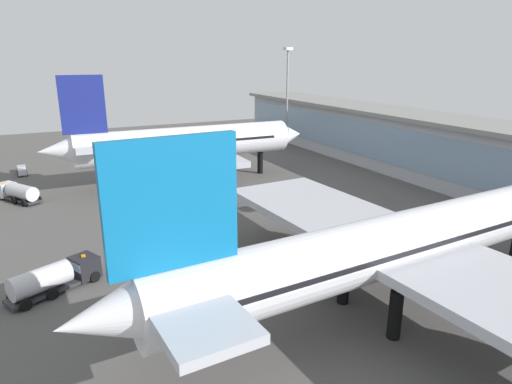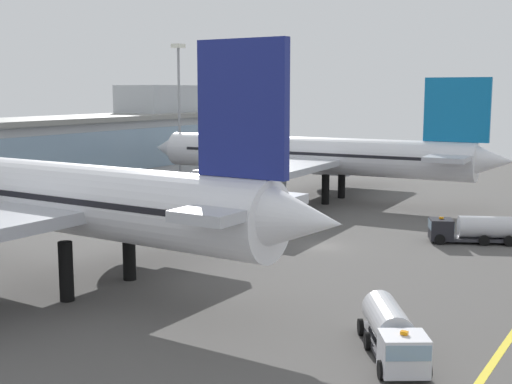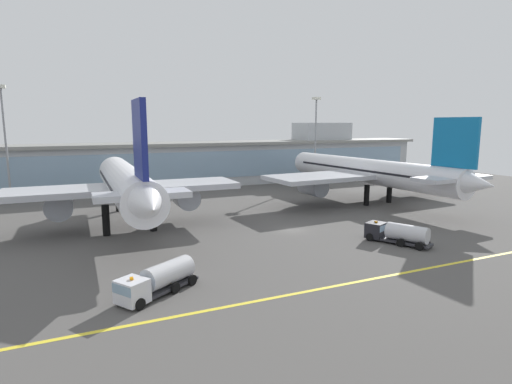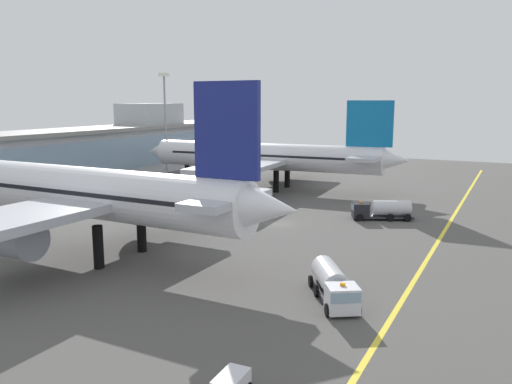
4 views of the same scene
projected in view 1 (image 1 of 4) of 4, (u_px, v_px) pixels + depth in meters
The scene contains 8 objects.
ground_plane at pixel (158, 236), 57.88m from camera, with size 194.89×194.89×0.00m, color #514F4C.
terminal_building at pixel (468, 153), 77.14m from camera, with size 142.21×14.00×16.93m.
airliner_near_left at pixel (186, 144), 80.86m from camera, with size 35.33×48.34×19.44m.
airliner_near_right at pixel (400, 244), 39.25m from camera, with size 46.37×56.44×17.69m.
fuel_tanker_truck at pixel (57, 276), 43.98m from camera, with size 6.07×9.22×2.90m.
baggage_tug_near at pixel (16, 192), 71.56m from camera, with size 8.94×6.91×2.90m.
service_truck_far at pixel (22, 170), 88.07m from camera, with size 5.66×1.93×1.40m.
apron_light_mast_west at pixel (287, 84), 108.62m from camera, with size 1.80×1.80×24.36m.
Camera 1 is at (53.86, -12.30, 22.15)m, focal length 31.43 mm.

